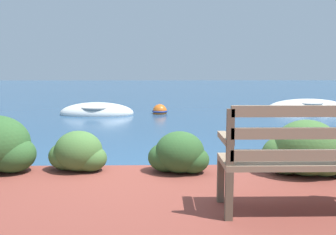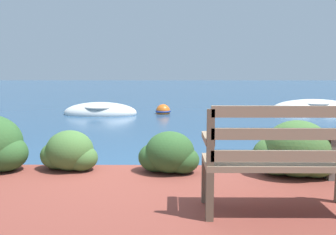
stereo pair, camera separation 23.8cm
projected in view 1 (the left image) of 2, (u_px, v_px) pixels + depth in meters
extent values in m
plane|color=navy|center=(140.00, 182.00, 4.73)|extent=(80.00, 80.00, 0.00)
cube|color=brown|center=(221.00, 180.00, 3.40)|extent=(0.06, 0.06, 0.40)
cube|color=brown|center=(229.00, 196.00, 2.98)|extent=(0.06, 0.06, 0.40)
cube|color=#8C755B|center=(296.00, 162.00, 3.17)|extent=(1.28, 0.48, 0.05)
cube|color=#8C755B|center=(306.00, 155.00, 2.95)|extent=(1.21, 0.04, 0.09)
cube|color=#8C755B|center=(308.00, 133.00, 2.93)|extent=(1.21, 0.04, 0.09)
cube|color=#8C755B|center=(309.00, 111.00, 2.91)|extent=(1.21, 0.04, 0.09)
cube|color=brown|center=(230.00, 137.00, 2.92)|extent=(0.06, 0.04, 0.45)
cube|color=#8C755B|center=(226.00, 138.00, 3.14)|extent=(0.07, 0.43, 0.05)
ellipsoid|color=#2D5628|center=(12.00, 154.00, 4.36)|extent=(0.55, 0.49, 0.43)
ellipsoid|color=#426B33|center=(79.00, 151.00, 4.43)|extent=(0.56, 0.51, 0.48)
ellipsoid|color=#426B33|center=(66.00, 156.00, 4.48)|extent=(0.42, 0.38, 0.34)
ellipsoid|color=#426B33|center=(90.00, 158.00, 4.41)|extent=(0.39, 0.36, 0.31)
ellipsoid|color=#2D5628|center=(180.00, 152.00, 4.35)|extent=(0.57, 0.51, 0.49)
ellipsoid|color=#2D5628|center=(166.00, 157.00, 4.40)|extent=(0.43, 0.39, 0.34)
ellipsoid|color=#2D5628|center=(192.00, 160.00, 4.34)|extent=(0.40, 0.36, 0.31)
ellipsoid|color=#426B33|center=(306.00, 148.00, 4.23)|extent=(0.75, 0.67, 0.64)
ellipsoid|color=#426B33|center=(286.00, 155.00, 4.30)|extent=(0.56, 0.51, 0.45)
ellipsoid|color=#426B33|center=(324.00, 158.00, 4.21)|extent=(0.52, 0.47, 0.41)
ellipsoid|color=silver|center=(97.00, 113.00, 11.59)|extent=(2.30, 1.18, 0.67)
torus|color=gray|center=(97.00, 107.00, 11.57)|extent=(1.17, 1.17, 0.07)
cube|color=#846647|center=(86.00, 108.00, 11.57)|extent=(0.14, 0.91, 0.04)
cube|color=#846647|center=(106.00, 108.00, 11.57)|extent=(0.14, 0.91, 0.04)
ellipsoid|color=silver|center=(307.00, 108.00, 13.20)|extent=(2.85, 1.31, 0.63)
torus|color=gray|center=(307.00, 103.00, 13.18)|extent=(1.24, 1.24, 0.07)
cube|color=#846647|center=(319.00, 104.00, 13.21)|extent=(0.17, 0.94, 0.04)
cube|color=#846647|center=(298.00, 104.00, 13.16)|extent=(0.17, 0.94, 0.04)
sphere|color=orange|center=(160.00, 111.00, 11.84)|extent=(0.45, 0.45, 0.45)
torus|color=navy|center=(160.00, 111.00, 11.84)|extent=(0.50, 0.50, 0.05)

